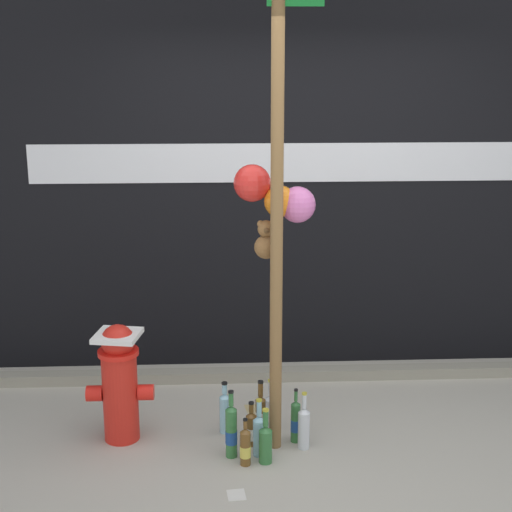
% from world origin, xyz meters
% --- Properties ---
extents(ground_plane, '(14.00, 14.00, 0.00)m').
position_xyz_m(ground_plane, '(0.00, 0.00, 0.00)').
color(ground_plane, '#ADA899').
extents(building_wall, '(10.00, 0.21, 3.79)m').
position_xyz_m(building_wall, '(0.00, 1.70, 1.90)').
color(building_wall, black).
rests_on(building_wall, ground_plane).
extents(curb_strip, '(8.00, 0.12, 0.08)m').
position_xyz_m(curb_strip, '(0.00, 1.28, 0.04)').
color(curb_strip, gray).
rests_on(curb_strip, ground_plane).
extents(memorial_post, '(0.48, 0.33, 3.00)m').
position_xyz_m(memorial_post, '(-0.24, 0.36, 1.78)').
color(memorial_post, olive).
rests_on(memorial_post, ground_plane).
extents(fire_hydrant, '(0.41, 0.30, 0.75)m').
position_xyz_m(fire_hydrant, '(-1.18, 0.44, 0.39)').
color(fire_hydrant, red).
rests_on(fire_hydrant, ground_plane).
extents(bottle_0, '(0.06, 0.06, 0.35)m').
position_xyz_m(bottle_0, '(-0.11, 0.35, 0.13)').
color(bottle_0, '#337038').
rests_on(bottle_0, ground_plane).
extents(bottle_1, '(0.07, 0.07, 0.36)m').
position_xyz_m(bottle_1, '(-0.07, 0.27, 0.14)').
color(bottle_1, silver).
rests_on(bottle_1, ground_plane).
extents(bottle_2, '(0.06, 0.06, 0.29)m').
position_xyz_m(bottle_2, '(-0.43, 0.09, 0.11)').
color(bottle_2, brown).
rests_on(bottle_2, ground_plane).
extents(bottle_3, '(0.07, 0.07, 0.28)m').
position_xyz_m(bottle_3, '(-0.38, 0.32, 0.11)').
color(bottle_3, brown).
rests_on(bottle_3, ground_plane).
extents(bottle_4, '(0.07, 0.07, 0.34)m').
position_xyz_m(bottle_4, '(-0.54, 0.49, 0.14)').
color(bottle_4, '#93CCE0').
rests_on(bottle_4, ground_plane).
extents(bottle_5, '(0.07, 0.07, 0.42)m').
position_xyz_m(bottle_5, '(-0.51, 0.19, 0.16)').
color(bottle_5, '#337038').
rests_on(bottle_5, ground_plane).
extents(bottle_6, '(0.07, 0.07, 0.38)m').
position_xyz_m(bottle_6, '(-0.32, 0.40, 0.15)').
color(bottle_6, brown).
rests_on(bottle_6, ground_plane).
extents(bottle_7, '(0.08, 0.08, 0.33)m').
position_xyz_m(bottle_7, '(-0.25, 0.53, 0.12)').
color(bottle_7, silver).
rests_on(bottle_7, ground_plane).
extents(bottle_8, '(0.07, 0.07, 0.36)m').
position_xyz_m(bottle_8, '(-0.34, 0.19, 0.14)').
color(bottle_8, '#93CCE0').
rests_on(bottle_8, ground_plane).
extents(bottle_9, '(0.08, 0.08, 0.34)m').
position_xyz_m(bottle_9, '(-0.31, 0.11, 0.13)').
color(bottle_9, '#337038').
rests_on(bottle_9, ground_plane).
extents(litter_0, '(0.11, 0.12, 0.01)m').
position_xyz_m(litter_0, '(-0.49, -0.23, 0.00)').
color(litter_0, silver).
rests_on(litter_0, ground_plane).
extents(litter_1, '(0.12, 0.16, 0.01)m').
position_xyz_m(litter_1, '(-0.35, 0.80, 0.00)').
color(litter_1, tan).
rests_on(litter_1, ground_plane).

